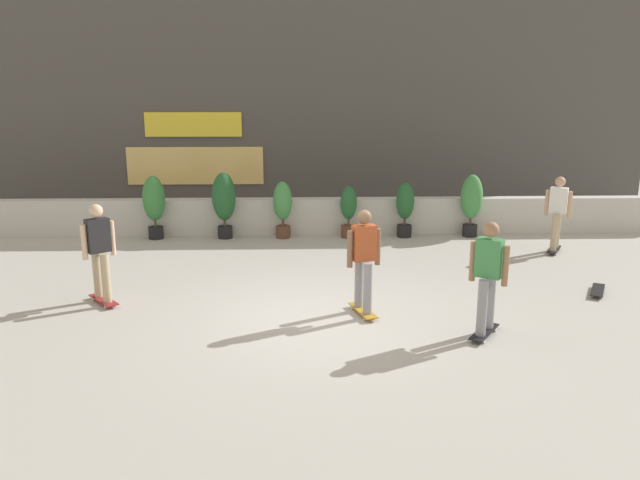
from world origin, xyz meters
name	(u,v)px	position (x,y,z in m)	size (l,w,h in m)	color
ground_plane	(323,318)	(0.00, 0.00, 0.00)	(48.00, 48.00, 0.00)	#B2AFA8
planter_wall	(314,216)	(0.00, 6.00, 0.45)	(18.00, 0.40, 0.90)	beige
building_backdrop	(311,101)	(-0.01, 10.00, 3.25)	(20.00, 2.08, 6.50)	#4C4947
potted_plant_0	(154,202)	(-3.89, 5.55, 0.90)	(0.53, 0.53, 1.54)	black
potted_plant_1	(224,200)	(-2.20, 5.55, 0.95)	(0.57, 0.57, 1.62)	black
potted_plant_2	(283,206)	(-0.78, 5.55, 0.79)	(0.46, 0.46, 1.39)	brown
potted_plant_3	(349,209)	(0.83, 5.55, 0.70)	(0.40, 0.40, 1.28)	brown
potted_plant_4	(405,207)	(2.22, 5.55, 0.76)	(0.44, 0.44, 1.35)	black
potted_plant_5	(471,201)	(3.86, 5.55, 0.90)	(0.53, 0.53, 1.54)	black
skater_far_left	(364,257)	(0.64, 0.13, 0.94)	(0.54, 0.82, 1.70)	#BF8C26
skater_by_wall_right	(558,211)	(5.32, 3.93, 0.94)	(0.58, 0.79, 1.70)	black
skater_mid_plaza	(488,274)	(2.32, -0.83, 0.94)	(0.62, 0.77, 1.70)	black
skater_far_right	(99,249)	(-3.67, 0.79, 0.94)	(0.67, 0.74, 1.70)	maroon
skateboard_near_camera	(598,290)	(4.90, 1.03, 0.06)	(0.57, 0.80, 0.08)	black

